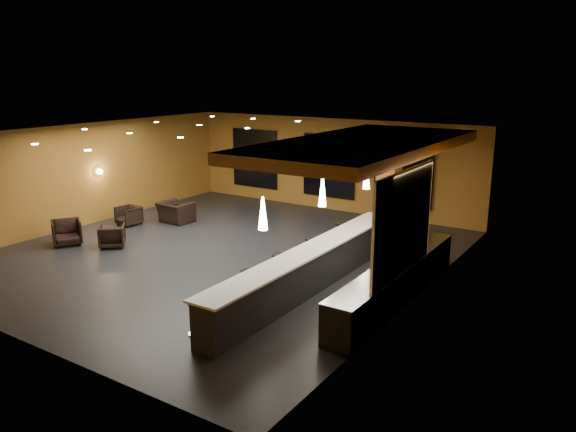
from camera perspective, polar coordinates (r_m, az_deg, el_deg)
The scene contains 34 objects.
floor at distance 16.74m, azimuth -6.70°, elevation -3.90°, with size 12.00×13.00×0.10m, color black.
ceiling at distance 15.98m, azimuth -7.08°, elevation 8.44°, with size 12.00×13.00×0.10m, color black.
wall_back at distance 21.61m, azimuth 4.31°, elevation 5.26°, with size 12.00×0.10×3.50m, color #9C6723.
wall_front at distance 12.17m, azimuth -27.01°, elevation -3.65°, with size 12.00×0.10×3.50m, color #9C6723.
wall_left at distance 20.62m, azimuth -19.97°, elevation 3.98°, with size 0.10×13.00×3.50m, color #9C6723.
wall_right at distance 13.32m, azimuth 13.56°, elevation -0.96°, with size 0.10×13.00×3.50m, color #9C6723.
wood_soffit at distance 14.68m, azimuth 7.69°, elevation 7.14°, with size 3.60×8.00×0.28m, color #AD6B32.
window_left at distance 23.39m, azimuth -3.39°, elevation 5.86°, with size 2.20×0.06×2.40m, color black.
window_center at distance 21.52m, azimuth 4.17°, elevation 5.09°, with size 2.20×0.06×2.40m, color black.
window_right at distance 20.27m, azimuth 11.63°, elevation 4.25°, with size 2.20×0.06×2.40m, color black.
tile_backsplash at distance 12.38m, azimuth 11.67°, elevation -0.83°, with size 0.06×3.20×2.40m, color white.
bar_counter at distance 13.79m, azimuth 2.37°, elevation -5.47°, with size 0.60×8.00×1.00m, color black.
bar_top at distance 13.62m, azimuth 2.39°, elevation -3.40°, with size 0.78×8.10×0.05m, color white.
prep_counter at distance 13.42m, azimuth 10.89°, elevation -6.64°, with size 0.70×6.00×0.86m, color black.
prep_top at distance 13.26m, azimuth 10.98°, elevation -4.81°, with size 0.72×6.00×0.03m, color silver.
wall_shelf_lower at distance 12.36m, azimuth 10.63°, elevation -2.73°, with size 0.30×1.50×0.03m, color silver.
wall_shelf_upper at distance 12.24m, azimuth 10.73°, elevation -0.72°, with size 0.30×1.50×0.03m, color silver.
column at distance 17.43m, azimuth 10.16°, elevation 2.84°, with size 0.60×0.60×3.50m, color #A05B23.
wall_sconce at distance 20.77m, azimuth -18.60°, elevation 4.31°, with size 0.22×0.22×0.22m, color #FFE5B2.
pendant_0 at distance 11.64m, azimuth -2.57°, elevation 0.27°, with size 0.20×0.20×0.70m, color white.
pendant_1 at distance 13.70m, azimuth 3.52°, elevation 2.43°, with size 0.20×0.20×0.70m, color white.
pendant_2 at distance 15.88m, azimuth 7.99°, elevation 4.00°, with size 0.20×0.20×0.70m, color white.
staff_a at distance 15.59m, azimuth 10.65°, elevation -2.12°, with size 0.59×0.39×1.63m, color black.
staff_b at distance 16.13m, azimuth 12.25°, elevation -1.58°, with size 0.81×0.63×1.66m, color black.
staff_c at distance 15.48m, azimuth 11.55°, elevation -1.85°, with size 0.91×0.59×1.86m, color black.
armchair_a at distance 18.59m, azimuth -21.56°, elevation -1.56°, with size 0.83×0.86×0.78m, color black.
armchair_b at distance 17.89m, azimuth -17.44°, elevation -1.96°, with size 0.73×0.75×0.69m, color black.
armchair_c at distance 20.28m, azimuth -15.88°, elevation 0.04°, with size 0.71×0.74×0.67m, color black.
armchair_d at distance 20.25m, azimuth -11.33°, elevation 0.39°, with size 1.12×0.98×0.73m, color black.
bar_stool_0 at distance 11.65m, azimuth -9.27°, elevation -9.64°, with size 0.38×0.38×0.75m.
bar_stool_1 at distance 12.93m, azimuth -3.98°, elevation -6.81°, with size 0.41×0.41×0.81m.
bar_stool_2 at distance 14.16m, azimuth -0.83°, elevation -4.96°, with size 0.39×0.39×0.77m.
bar_stool_3 at distance 15.55m, azimuth 2.40°, elevation -3.21°, with size 0.38×0.38×0.75m.
bar_stool_4 at distance 16.99m, azimuth 5.43°, elevation -1.61°, with size 0.40×0.40×0.80m.
Camera 1 is at (10.23, -12.17, 5.22)m, focal length 35.00 mm.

